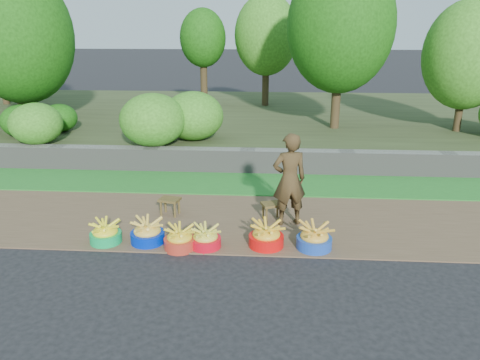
# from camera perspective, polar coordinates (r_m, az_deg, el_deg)

# --- Properties ---
(ground_plane) EXTENTS (120.00, 120.00, 0.00)m
(ground_plane) POSITION_cam_1_polar(r_m,az_deg,el_deg) (6.99, -0.85, -9.23)
(ground_plane) COLOR black
(ground_plane) RESTS_ON ground
(dirt_shoulder) EXTENTS (80.00, 2.50, 0.02)m
(dirt_shoulder) POSITION_cam_1_polar(r_m,az_deg,el_deg) (8.11, -0.12, -5.07)
(dirt_shoulder) COLOR brown
(dirt_shoulder) RESTS_ON ground
(grass_verge) EXTENTS (80.00, 1.50, 0.04)m
(grass_verge) POSITION_cam_1_polar(r_m,az_deg,el_deg) (9.97, 0.68, -0.44)
(grass_verge) COLOR #257827
(grass_verge) RESTS_ON ground
(retaining_wall) EXTENTS (80.00, 0.35, 0.55)m
(retaining_wall) POSITION_cam_1_polar(r_m,az_deg,el_deg) (10.71, 0.94, 2.33)
(retaining_wall) COLOR slate
(retaining_wall) RESTS_ON ground
(earth_bank) EXTENTS (80.00, 10.00, 0.50)m
(earth_bank) POSITION_cam_1_polar(r_m,az_deg,el_deg) (15.47, 1.90, 7.27)
(earth_bank) COLOR #384423
(earth_bank) RESTS_ON ground
(vegetation) EXTENTS (34.08, 7.92, 4.47)m
(vegetation) POSITION_cam_1_polar(r_m,az_deg,el_deg) (14.22, 2.43, 16.68)
(vegetation) COLOR #372B17
(vegetation) RESTS_ON earth_bank
(basin_a) EXTENTS (0.49, 0.49, 0.36)m
(basin_a) POSITION_cam_1_polar(r_m,az_deg,el_deg) (7.60, -16.08, -6.29)
(basin_a) COLOR #08A04C
(basin_a) RESTS_ON ground
(basin_b) EXTENTS (0.53, 0.53, 0.39)m
(basin_b) POSITION_cam_1_polar(r_m,az_deg,el_deg) (7.43, -11.22, -6.34)
(basin_b) COLOR #0021AE
(basin_b) RESTS_ON ground
(basin_c) EXTENTS (0.48, 0.48, 0.36)m
(basin_c) POSITION_cam_1_polar(r_m,az_deg,el_deg) (7.19, -7.36, -7.15)
(basin_c) COLOR #AA2F1F
(basin_c) RESTS_ON ground
(basin_d) EXTENTS (0.47, 0.47, 0.35)m
(basin_d) POSITION_cam_1_polar(r_m,az_deg,el_deg) (7.18, -4.22, -7.11)
(basin_d) COLOR red
(basin_d) RESTS_ON ground
(basin_e) EXTENTS (0.54, 0.54, 0.40)m
(basin_e) POSITION_cam_1_polar(r_m,az_deg,el_deg) (7.19, 3.22, -6.86)
(basin_e) COLOR red
(basin_e) RESTS_ON ground
(basin_f) EXTENTS (0.54, 0.54, 0.40)m
(basin_f) POSITION_cam_1_polar(r_m,az_deg,el_deg) (7.20, 9.04, -7.02)
(basin_f) COLOR #1941A5
(basin_f) RESTS_ON ground
(stool_left) EXTENTS (0.40, 0.34, 0.31)m
(stool_left) POSITION_cam_1_polar(r_m,az_deg,el_deg) (8.37, -8.56, -2.64)
(stool_left) COLOR #50411D
(stool_left) RESTS_ON dirt_shoulder
(stool_right) EXTENTS (0.42, 0.37, 0.31)m
(stool_right) POSITION_cam_1_polar(r_m,az_deg,el_deg) (8.08, 3.95, -3.25)
(stool_right) COLOR #50411D
(stool_right) RESTS_ON dirt_shoulder
(vendor_woman) EXTENTS (0.65, 0.51, 1.58)m
(vendor_woman) POSITION_cam_1_polar(r_m,az_deg,el_deg) (7.78, 6.04, 0.05)
(vendor_woman) COLOR black
(vendor_woman) RESTS_ON dirt_shoulder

